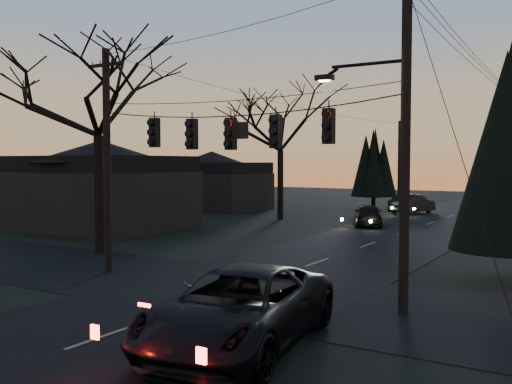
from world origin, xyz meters
The scene contains 14 objects.
main_road centered at (0.00, 20.00, 0.01)m, with size 8.00×120.00×0.02m, color black.
cross_road centered at (0.00, 10.00, 0.01)m, with size 60.00×7.00×0.02m, color black.
utility_pole_right centered at (5.50, 10.00, 0.00)m, with size 5.00×0.30×10.00m, color black, non-canonical shape.
utility_pole_left centered at (-6.00, 10.00, 0.00)m, with size 1.80×0.30×8.50m, color black, non-canonical shape.
utility_pole_far_l centered at (-6.00, 46.00, 0.00)m, with size 0.30×0.30×8.00m, color black, non-canonical shape.
span_signal_assembly centered at (-0.24, 10.00, 5.22)m, with size 11.50×0.44×1.62m.
bare_tree_left centered at (-9.66, 12.99, 7.61)m, with size 8.72×8.72×10.89m.
bare_tree_dist centered at (-10.28, 31.25, 7.10)m, with size 7.68×7.68×10.16m.
evergreen_dist centered at (-7.21, 42.61, 3.79)m, with size 3.32×3.32×6.40m.
house_left_near centered at (-17.00, 20.00, 2.80)m, with size 10.00×8.00×5.60m.
house_left_far centered at (-20.00, 36.00, 2.60)m, with size 9.00×7.00×5.20m.
suv_near centered at (3.20, 5.17, 0.88)m, with size 2.91×6.31×1.75m, color black.
sedan_oncoming_a centered at (-3.02, 30.10, 0.74)m, with size 1.75×4.35×1.48m, color black.
sedan_oncoming_b centered at (-3.20, 40.65, 0.80)m, with size 1.69×4.84×1.60m, color black.
Camera 1 is at (10.23, -5.54, 4.22)m, focal length 40.00 mm.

